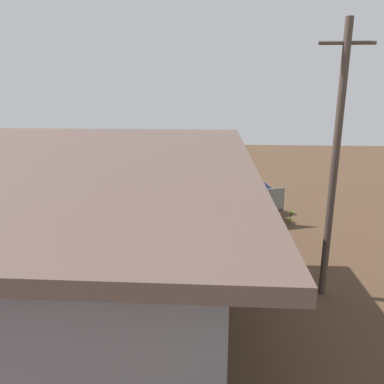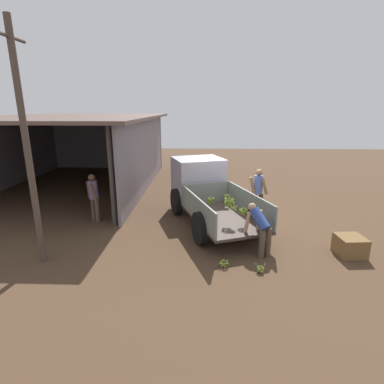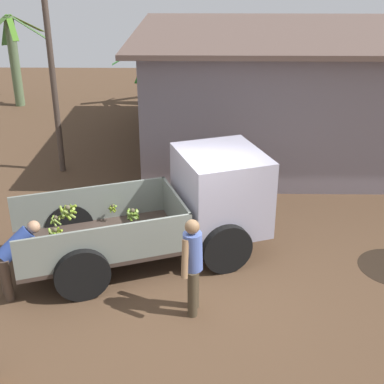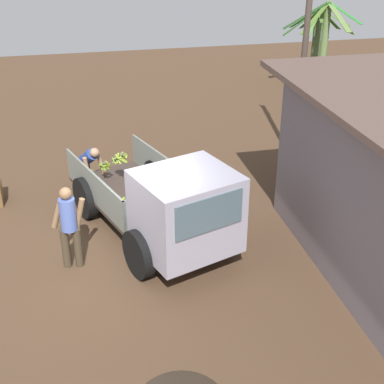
{
  "view_description": "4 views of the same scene",
  "coord_description": "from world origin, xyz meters",
  "px_view_note": "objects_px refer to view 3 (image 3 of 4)",
  "views": [
    {
      "loc": [
        -1.12,
        12.39,
        4.32
      ],
      "look_at": [
        -0.4,
        0.82,
        1.14
      ],
      "focal_mm": 35.0,
      "sensor_mm": 36.0,
      "label": 1
    },
    {
      "loc": [
        -10.2,
        0.91,
        3.74
      ],
      "look_at": [
        -1.9,
        1.18,
        1.39
      ],
      "focal_mm": 28.0,
      "sensor_mm": 36.0,
      "label": 2
    },
    {
      "loc": [
        0.14,
        -8.23,
        5.45
      ],
      "look_at": [
        -0.01,
        1.26,
        1.06
      ],
      "focal_mm": 50.0,
      "sensor_mm": 36.0,
      "label": 3
    },
    {
      "loc": [
        8.86,
        -0.7,
        6.06
      ],
      "look_at": [
        -0.27,
        1.33,
        1.17
      ],
      "focal_mm": 50.0,
      "sensor_mm": 36.0,
      "label": 4
    }
  ],
  "objects_px": {
    "utility_pole": "(51,61)",
    "person_foreground_visitor": "(192,262)",
    "cargo_truck": "(195,202)",
    "person_worker_loading": "(16,254)",
    "person_bystander_near_shed": "(166,143)"
  },
  "relations": [
    {
      "from": "person_foreground_visitor",
      "to": "utility_pole",
      "type": "bearing_deg",
      "value": -53.27
    },
    {
      "from": "cargo_truck",
      "to": "person_foreground_visitor",
      "type": "relative_size",
      "value": 2.93
    },
    {
      "from": "person_foreground_visitor",
      "to": "person_worker_loading",
      "type": "bearing_deg",
      "value": -2.84
    },
    {
      "from": "person_foreground_visitor",
      "to": "cargo_truck",
      "type": "bearing_deg",
      "value": -84.63
    },
    {
      "from": "person_foreground_visitor",
      "to": "person_bystander_near_shed",
      "type": "distance_m",
      "value": 5.65
    },
    {
      "from": "utility_pole",
      "to": "person_foreground_visitor",
      "type": "distance_m",
      "value": 7.22
    },
    {
      "from": "cargo_truck",
      "to": "utility_pole",
      "type": "relative_size",
      "value": 0.88
    },
    {
      "from": "person_worker_loading",
      "to": "person_foreground_visitor",
      "type": "bearing_deg",
      "value": -40.12
    },
    {
      "from": "person_bystander_near_shed",
      "to": "person_foreground_visitor",
      "type": "bearing_deg",
      "value": 134.67
    },
    {
      "from": "cargo_truck",
      "to": "person_worker_loading",
      "type": "height_order",
      "value": "cargo_truck"
    },
    {
      "from": "cargo_truck",
      "to": "person_bystander_near_shed",
      "type": "height_order",
      "value": "cargo_truck"
    },
    {
      "from": "cargo_truck",
      "to": "person_bystander_near_shed",
      "type": "bearing_deg",
      "value": 82.35
    },
    {
      "from": "cargo_truck",
      "to": "utility_pole",
      "type": "bearing_deg",
      "value": 111.94
    },
    {
      "from": "person_foreground_visitor",
      "to": "person_bystander_near_shed",
      "type": "xyz_separation_m",
      "value": [
        -0.75,
        5.6,
        -0.02
      ]
    },
    {
      "from": "utility_pole",
      "to": "person_foreground_visitor",
      "type": "xyz_separation_m",
      "value": [
        3.54,
        -5.98,
        -1.96
      ]
    }
  ]
}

